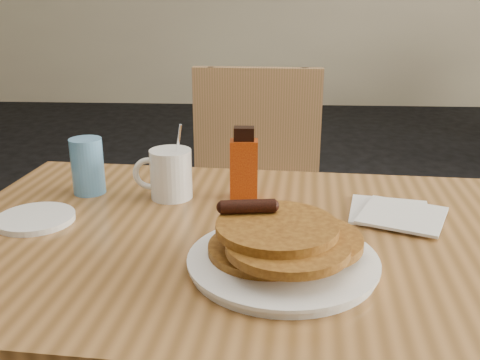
# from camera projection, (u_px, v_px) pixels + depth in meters

# --- Properties ---
(main_table) EXTENTS (1.27, 0.91, 0.75)m
(main_table) POSITION_uv_depth(u_px,v_px,m) (243.00, 253.00, 1.03)
(main_table) COLOR #9E6A38
(main_table) RESTS_ON floor
(chair_main_far) EXTENTS (0.44, 0.44, 0.95)m
(chair_main_far) POSITION_uv_depth(u_px,v_px,m) (256.00, 188.00, 1.78)
(chair_main_far) COLOR #A8774F
(chair_main_far) RESTS_ON floor
(pancake_plate) EXTENTS (0.32, 0.32, 0.10)m
(pancake_plate) POSITION_uv_depth(u_px,v_px,m) (283.00, 250.00, 0.88)
(pancake_plate) COLOR white
(pancake_plate) RESTS_ON main_table
(coffee_mug) EXTENTS (0.13, 0.09, 0.17)m
(coffee_mug) POSITION_uv_depth(u_px,v_px,m) (170.00, 173.00, 1.18)
(coffee_mug) COLOR white
(coffee_mug) RESTS_ON main_table
(syrup_bottle) EXTENTS (0.06, 0.04, 0.16)m
(syrup_bottle) POSITION_uv_depth(u_px,v_px,m) (244.00, 165.00, 1.17)
(syrup_bottle) COLOR maroon
(syrup_bottle) RESTS_ON main_table
(napkin_stack) EXTENTS (0.22, 0.23, 0.01)m
(napkin_stack) POSITION_uv_depth(u_px,v_px,m) (396.00, 214.00, 1.09)
(napkin_stack) COLOR silver
(napkin_stack) RESTS_ON main_table
(blue_tumbler) EXTENTS (0.08, 0.08, 0.13)m
(blue_tumbler) POSITION_uv_depth(u_px,v_px,m) (88.00, 166.00, 1.20)
(blue_tumbler) COLOR #5A9AD4
(blue_tumbler) RESTS_ON main_table
(side_saucer) EXTENTS (0.18, 0.18, 0.01)m
(side_saucer) POSITION_uv_depth(u_px,v_px,m) (36.00, 219.00, 1.07)
(side_saucer) COLOR white
(side_saucer) RESTS_ON main_table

